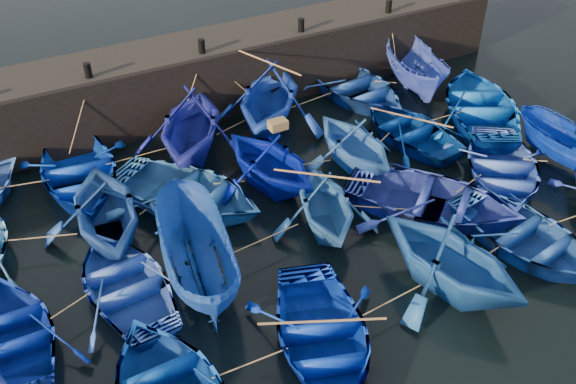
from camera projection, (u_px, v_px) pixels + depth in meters
name	position (u px, v px, depth m)	size (l,w,h in m)	color
ground	(344.00, 275.00, 17.44)	(120.00, 120.00, 0.00)	black
quay_wall	(196.00, 78.00, 24.08)	(26.00, 2.50, 2.50)	black
quay_top	(193.00, 45.00, 23.29)	(26.00, 2.50, 0.12)	black
bollard_1	(88.00, 70.00, 20.96)	(0.24, 0.24, 0.50)	black
bollard_2	(202.00, 46.00, 22.47)	(0.24, 0.24, 0.50)	black
bollard_3	(301.00, 25.00, 23.99)	(0.24, 0.24, 0.50)	black
bollard_4	(389.00, 6.00, 25.50)	(0.24, 0.24, 0.50)	black
boat_1	(78.00, 173.00, 20.38)	(3.60, 5.03, 1.04)	#0430C6
boat_2	(190.00, 124.00, 21.41)	(4.05, 4.70, 2.47)	navy
boat_3	(269.00, 96.00, 22.90)	(4.15, 4.82, 2.54)	#1336B1
boat_4	(355.00, 87.00, 25.05)	(3.63, 5.07, 1.05)	navy
boat_5	(416.00, 70.00, 25.37)	(1.78, 4.72, 1.83)	blue
boat_7	(105.00, 208.00, 17.94)	(3.74, 4.33, 2.28)	navy
boat_8	(186.00, 193.00, 19.53)	(3.66, 5.12, 1.06)	#225B96
boat_9	(270.00, 160.00, 20.00)	(3.46, 4.02, 2.11)	#001090
boat_10	(354.00, 142.00, 20.97)	(3.27, 3.79, 1.99)	blue
boat_11	(410.00, 129.00, 22.64)	(3.08, 4.30, 0.89)	navy
boat_12	(481.00, 105.00, 23.77)	(3.95, 5.52, 1.14)	blue
boat_13	(13.00, 335.00, 15.18)	(3.00, 4.20, 0.87)	navy
boat_14	(126.00, 283.00, 16.55)	(3.12, 4.36, 0.91)	blue
boat_15	(196.00, 255.00, 16.69)	(1.81, 4.80, 1.85)	navy
boat_16	(325.00, 204.00, 18.39)	(3.14, 3.64, 1.92)	#245EA5
boat_17	(433.00, 201.00, 19.17)	(3.79, 5.30, 1.10)	navy
boat_18	(502.00, 168.00, 20.62)	(3.44, 4.81, 1.00)	blue
boat_19	(569.00, 148.00, 21.05)	(1.51, 4.01, 1.55)	#022498
boat_22	(322.00, 336.00, 15.12)	(3.31, 4.63, 0.96)	#0224A2
boat_23	(452.00, 257.00, 16.33)	(3.76, 4.36, 2.30)	#154A8E
boat_24	(526.00, 236.00, 17.96)	(3.40, 4.75, 0.99)	#1B4B9C
wooden_crate	(278.00, 125.00, 19.39)	(0.55, 0.38, 0.28)	brown
mooring_ropes	(258.00, 159.00, 20.36)	(17.03, 11.44, 2.10)	tan
loose_oars	(334.00, 154.00, 19.27)	(9.80, 11.88, 1.70)	#99724C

